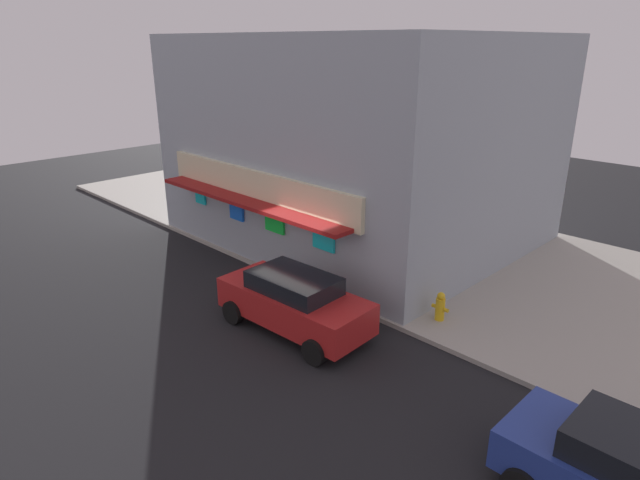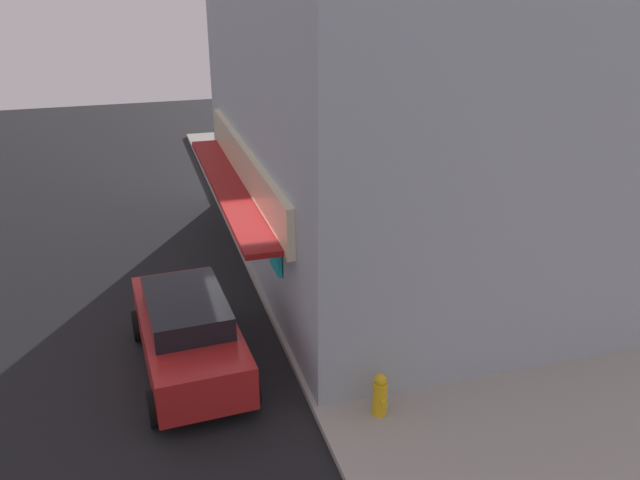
# 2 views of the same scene
# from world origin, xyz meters

# --- Properties ---
(ground_plane) EXTENTS (51.70, 51.70, 0.00)m
(ground_plane) POSITION_xyz_m (0.00, 0.00, 0.00)
(ground_plane) COLOR black
(sidewalk) EXTENTS (34.47, 10.20, 0.13)m
(sidewalk) POSITION_xyz_m (0.00, 5.10, 0.06)
(sidewalk) COLOR #A39E93
(sidewalk) RESTS_ON ground_plane
(corner_building) EXTENTS (11.70, 10.54, 7.19)m
(corner_building) POSITION_xyz_m (-2.46, 4.91, 3.72)
(corner_building) COLOR #9EA8B2
(corner_building) RESTS_ON sidewalk
(traffic_light) EXTENTS (0.32, 0.58, 5.76)m
(traffic_light) POSITION_xyz_m (2.07, 0.63, 3.79)
(traffic_light) COLOR black
(traffic_light) RESTS_ON sidewalk
(fire_hydrant) EXTENTS (0.49, 0.25, 0.79)m
(fire_hydrant) POSITION_xyz_m (3.85, 1.05, 0.51)
(fire_hydrant) COLOR gold
(fire_hydrant) RESTS_ON sidewalk
(trash_can) EXTENTS (0.46, 0.46, 0.87)m
(trash_can) POSITION_xyz_m (1.98, 1.97, 0.56)
(trash_can) COLOR #2D2D2D
(trash_can) RESTS_ON sidewalk
(pedestrian) EXTENTS (0.49, 0.51, 1.77)m
(pedestrian) POSITION_xyz_m (-1.72, 1.01, 1.12)
(pedestrian) COLOR black
(pedestrian) RESTS_ON sidewalk
(potted_plant_by_doorway) EXTENTS (0.67, 0.67, 0.97)m
(potted_plant_by_doorway) POSITION_xyz_m (0.53, 2.38, 0.69)
(potted_plant_by_doorway) COLOR #59595B
(potted_plant_by_doorway) RESTS_ON sidewalk
(parked_car_red) EXTENTS (4.26, 2.08, 1.57)m
(parked_car_red) POSITION_xyz_m (1.36, -1.88, 0.82)
(parked_car_red) COLOR #AD1E1E
(parked_car_red) RESTS_ON ground_plane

